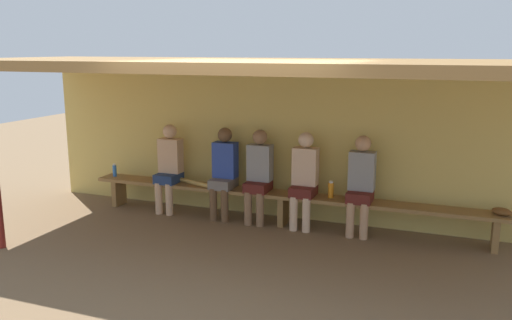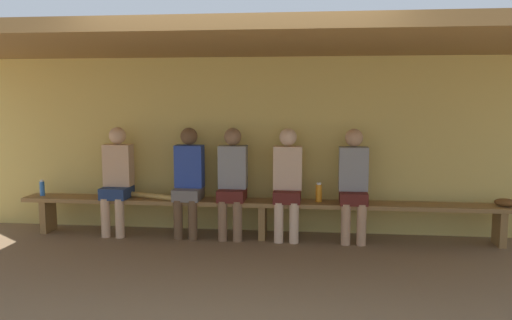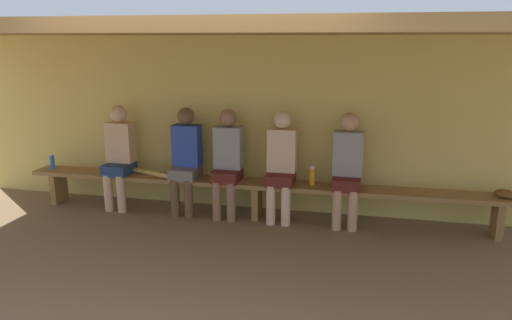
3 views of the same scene
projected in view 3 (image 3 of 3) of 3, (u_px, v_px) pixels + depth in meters
The scene contains 13 objects.
ground_plane at pixel (222, 275), 4.55m from camera, with size 24.00×24.00×0.00m, color brown.
back_wall at pixel (265, 124), 6.17m from camera, with size 8.00×0.20×2.20m, color #D8BC60.
dugout_roof at pixel (238, 28), 4.66m from camera, with size 8.00×2.80×0.12m, color olive.
bench at pixel (257, 188), 5.92m from camera, with size 6.00×0.36×0.46m.
player_with_sunglasses at pixel (186, 157), 6.03m from camera, with size 0.34×0.42×1.34m.
player_rightmost at pixel (281, 162), 5.78m from camera, with size 0.34×0.42×1.34m.
player_near_post at pixel (227, 159), 5.92m from camera, with size 0.34×0.42×1.34m.
player_middle at pixel (347, 165), 5.61m from camera, with size 0.34×0.42×1.34m.
player_shirtless_tan at pixel (119, 153), 6.22m from camera, with size 0.34×0.42×1.34m.
water_bottle_blue at pixel (52, 162), 6.48m from camera, with size 0.06×0.06×0.20m.
water_bottle_clear at pixel (312, 176), 5.75m from camera, with size 0.08×0.08×0.23m.
baseball_glove_tan at pixel (506, 194), 5.30m from camera, with size 0.24×0.17×0.09m, color brown.
baseball_bat at pixel (146, 172), 6.20m from camera, with size 0.07×0.07×0.80m, color tan.
Camera 3 is at (1.21, -3.98, 2.16)m, focal length 33.93 mm.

